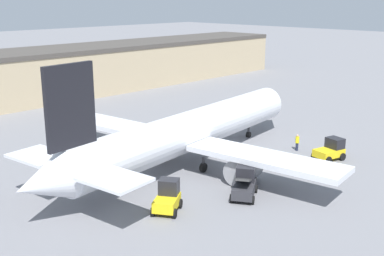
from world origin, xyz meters
TOP-DOWN VIEW (x-y plane):
  - ground_plane at (0.00, 0.00)m, footprint 400.00×400.00m
  - terminal_building at (10.76, 39.71)m, footprint 94.89×12.61m
  - airplane at (-0.96, -0.13)m, footprint 38.79×32.82m
  - ground_crew_worker at (10.81, -5.46)m, footprint 0.40×0.40m
  - baggage_tug at (10.70, -9.54)m, footprint 3.29×2.72m
  - belt_loader_truck at (-3.00, -9.15)m, footprint 3.89×3.34m
  - pushback_tug at (-9.49, -6.64)m, footprint 3.24×3.05m

SIDE VIEW (x-z plane):
  - ground_plane at x=0.00m, z-range 0.00..0.00m
  - ground_crew_worker at x=10.81m, z-range 0.06..1.89m
  - baggage_tug at x=10.70m, z-range -0.08..2.14m
  - pushback_tug at x=-9.49m, z-range -0.12..2.31m
  - belt_loader_truck at x=-3.00m, z-range -0.08..2.36m
  - airplane at x=-0.96m, z-range -2.49..9.15m
  - terminal_building at x=10.76m, z-range 0.01..8.02m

